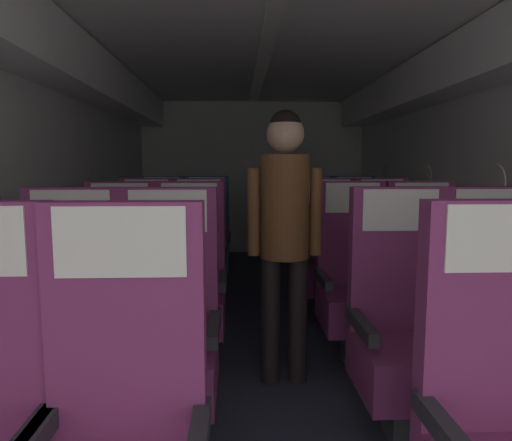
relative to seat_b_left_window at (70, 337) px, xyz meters
The scene contains 19 objects.
ground 1.59m from the seat_b_left_window, 47.62° to the left, with size 3.50×7.52×0.02m, color #2D3342.
fuselage_shell 2.05m from the seat_b_left_window, 53.59° to the left, with size 3.38×7.17×2.27m.
seat_b_left_window is the anchor object (origin of this frame).
seat_b_left_aisle 0.45m from the seat_b_left_window, ahead, with size 0.49×0.49×1.18m.
seat_b_right_aisle 2.02m from the seat_b_left_window, ahead, with size 0.49×0.49×1.18m.
seat_b_right_window 1.57m from the seat_b_left_window, ahead, with size 0.49×0.49×1.18m.
seat_c_left_window 0.85m from the seat_b_left_window, 89.19° to the left, with size 0.49×0.49×1.18m.
seat_c_left_aisle 0.97m from the seat_b_left_window, 61.35° to the left, with size 0.49×0.49×1.18m.
seat_c_right_aisle 2.20m from the seat_b_left_window, 22.98° to the left, with size 0.49×0.49×1.18m.
seat_c_right_window 1.78m from the seat_b_left_window, 28.91° to the left, with size 0.49×0.49×1.18m.
seat_d_left_window 1.74m from the seat_b_left_window, 89.61° to the left, with size 0.49×0.49×1.18m.
seat_d_left_aisle 1.79m from the seat_b_left_window, 75.30° to the left, with size 0.49×0.49×1.18m.
seat_d_right_aisle 2.66m from the seat_b_left_window, 40.22° to the left, with size 0.49×0.49×1.18m.
seat_d_right_window 2.33m from the seat_b_left_window, 47.75° to the left, with size 0.49×0.49×1.18m.
seat_e_left_window 2.60m from the seat_b_left_window, 89.97° to the left, with size 0.49×0.49×1.18m.
seat_e_left_aisle 2.65m from the seat_b_left_window, 79.88° to the left, with size 0.49×0.49×1.18m.
seat_e_right_aisle 3.30m from the seat_b_left_window, 52.30° to the left, with size 0.49×0.49×1.18m.
seat_e_right_window 3.04m from the seat_b_left_window, 59.17° to the left, with size 0.49×0.49×1.18m.
flight_attendant 1.27m from the seat_b_left_window, 26.32° to the left, with size 0.43×0.28×1.59m.
Camera 1 is at (-0.23, 0.38, 1.28)m, focal length 31.91 mm.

